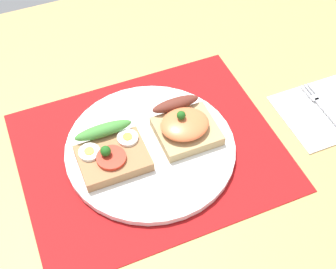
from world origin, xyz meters
The scene contains 7 objects.
ground_plane centered at (0.00, 0.00, -1.60)cm, with size 120.00×90.00×3.20cm, color tan.
placemat centered at (0.00, 0.00, 0.15)cm, with size 40.15×32.77×0.30cm, color #A21213.
plate centered at (0.00, 0.00, 0.83)cm, with size 26.58×26.58×1.07cm, color white.
sandwich_egg_tomato centered at (-6.24, 0.15, 2.76)cm, with size 10.28×9.33×4.00cm.
sandwich_salmon centered at (6.03, 0.53, 3.16)cm, with size 9.33×9.92×5.11cm.
napkin centered at (30.17, -3.52, 0.30)cm, with size 14.73×13.28×0.60cm, color white.
fork centered at (30.14, -3.06, 0.76)cm, with size 1.62×12.62×0.32cm.
Camera 1 is at (-14.42, -41.98, 58.73)cm, focal length 49.81 mm.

